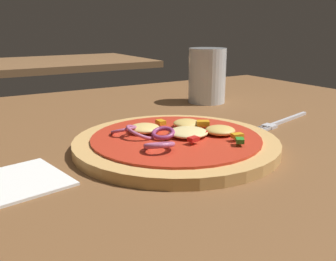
{
  "coord_description": "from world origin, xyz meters",
  "views": [
    {
      "loc": [
        -0.29,
        -0.41,
        0.19
      ],
      "look_at": [
        -0.03,
        0.01,
        0.05
      ],
      "focal_mm": 40.56,
      "sensor_mm": 36.0,
      "label": 1
    }
  ],
  "objects": [
    {
      "name": "beer_glass",
      "position": [
        0.19,
        0.22,
        0.08
      ],
      "size": [
        0.08,
        0.08,
        0.11
      ],
      "color": "silver",
      "rests_on": "dining_table"
    },
    {
      "name": "fork",
      "position": [
        0.18,
        0.01,
        0.03
      ],
      "size": [
        0.17,
        0.06,
        0.0
      ],
      "color": "silver",
      "rests_on": "dining_table"
    },
    {
      "name": "pizza",
      "position": [
        -0.03,
        -0.01,
        0.04
      ],
      "size": [
        0.27,
        0.27,
        0.03
      ],
      "color": "tan",
      "rests_on": "dining_table"
    },
    {
      "name": "dining_table",
      "position": [
        0.0,
        0.0,
        0.01
      ],
      "size": [
        1.13,
        1.0,
        0.03
      ],
      "color": "brown",
      "rests_on": "ground"
    },
    {
      "name": "background_table",
      "position": [
        0.24,
        1.32,
        0.01
      ],
      "size": [
        0.68,
        0.55,
        0.03
      ],
      "color": "brown",
      "rests_on": "ground"
    }
  ]
}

